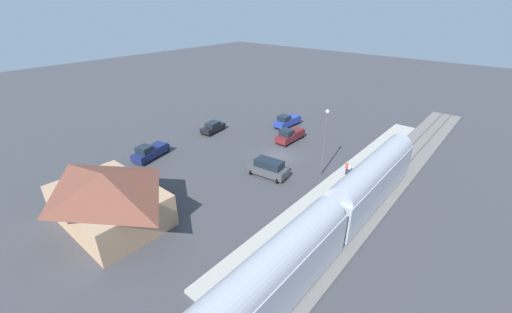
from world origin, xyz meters
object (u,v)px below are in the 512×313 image
(suv_charcoal, at_px, (268,168))
(light_pole_near_platform, at_px, (325,136))
(station_building, at_px, (108,197))
(pickup_navy, at_px, (150,152))
(pedestrian_on_platform, at_px, (347,167))
(sedan_black, at_px, (213,127))
(pedestrian_waiting_far, at_px, (349,168))
(pickup_blue, at_px, (287,121))
(passenger_train, at_px, (269,279))
(pickup_maroon, at_px, (290,135))

(suv_charcoal, relative_size, light_pole_near_platform, 0.60)
(station_building, xyz_separation_m, pickup_navy, (8.97, -10.19, -1.69))
(pickup_navy, height_order, suv_charcoal, suv_charcoal)
(pedestrian_on_platform, xyz_separation_m, sedan_black, (23.37, 0.45, -0.40))
(pedestrian_on_platform, distance_m, pickup_navy, 26.00)
(pedestrian_on_platform, bearing_deg, pickup_navy, 29.01)
(station_building, height_order, pedestrian_on_platform, station_building)
(pedestrian_waiting_far, relative_size, pickup_blue, 0.31)
(pedestrian_waiting_far, height_order, pickup_blue, pickup_blue)
(light_pole_near_platform, bearing_deg, pickup_navy, 28.71)
(suv_charcoal, height_order, sedan_black, suv_charcoal)
(passenger_train, xyz_separation_m, light_pole_near_platform, (6.80, -19.26, 2.39))
(pickup_maroon, distance_m, sedan_black, 12.86)
(pedestrian_waiting_far, xyz_separation_m, suv_charcoal, (7.66, 6.19, -0.13))
(pedestrian_on_platform, xyz_separation_m, pedestrian_waiting_far, (-0.28, -0.09, 0.00))
(pickup_navy, bearing_deg, light_pole_near_platform, -151.29)
(pedestrian_waiting_far, relative_size, light_pole_near_platform, 0.20)
(pedestrian_on_platform, relative_size, pickup_navy, 0.30)
(pedestrian_on_platform, distance_m, pickup_blue, 18.35)
(pickup_maroon, relative_size, pickup_navy, 0.95)
(pedestrian_on_platform, xyz_separation_m, light_pole_near_platform, (2.57, 1.56, 3.96))
(passenger_train, bearing_deg, pickup_blue, -56.93)
(sedan_black, bearing_deg, light_pole_near_platform, 176.93)
(passenger_train, relative_size, pedestrian_waiting_far, 30.31)
(pedestrian_on_platform, bearing_deg, passenger_train, 101.49)
(pickup_blue, bearing_deg, pickup_navy, 72.23)
(pedestrian_waiting_far, xyz_separation_m, sedan_black, (23.66, 0.54, -0.40))
(station_building, relative_size, light_pole_near_platform, 1.42)
(pedestrian_waiting_far, relative_size, sedan_black, 0.36)
(pickup_blue, height_order, sedan_black, pickup_blue)
(station_building, xyz_separation_m, pickup_blue, (1.84, -32.45, -1.69))
(pedestrian_on_platform, relative_size, pickup_blue, 0.31)
(pickup_maroon, height_order, pickup_blue, same)
(passenger_train, height_order, station_building, passenger_train)
(pedestrian_on_platform, height_order, sedan_black, pedestrian_on_platform)
(station_building, xyz_separation_m, pedestrian_on_platform, (-13.77, -22.80, -1.43))
(passenger_train, relative_size, pickup_blue, 9.47)
(passenger_train, xyz_separation_m, sedan_black, (27.60, -20.37, -1.98))
(pickup_maroon, distance_m, pickup_blue, 6.47)
(passenger_train, distance_m, sedan_black, 34.36)
(pickup_navy, distance_m, light_pole_near_platform, 23.38)
(passenger_train, relative_size, station_building, 4.32)
(pickup_maroon, xyz_separation_m, pickup_navy, (11.19, 17.22, 0.00))
(sedan_black, bearing_deg, pickup_blue, -127.56)
(station_building, xyz_separation_m, suv_charcoal, (-6.39, -16.70, -1.56))
(pickup_maroon, relative_size, suv_charcoal, 1.06)
(passenger_train, bearing_deg, pickup_maroon, -58.17)
(station_building, height_order, suv_charcoal, station_building)
(pedestrian_on_platform, bearing_deg, station_building, 58.88)
(pedestrian_on_platform, height_order, pickup_maroon, pickup_maroon)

